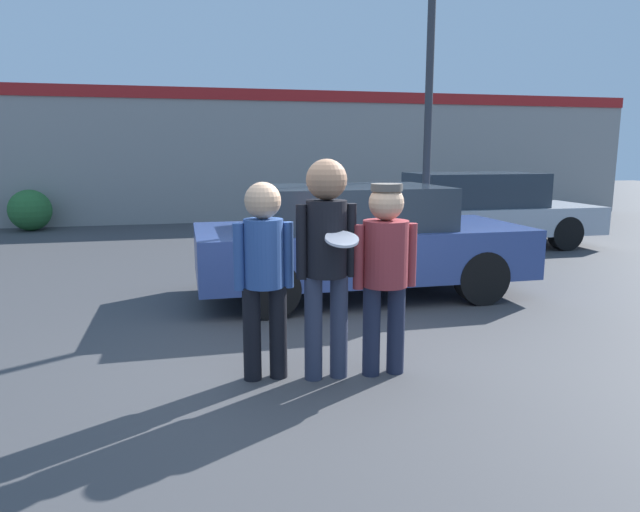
% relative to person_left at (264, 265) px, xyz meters
% --- Properties ---
extents(ground_plane, '(56.00, 56.00, 0.00)m').
position_rel_person_left_xyz_m(ground_plane, '(0.77, 0.03, -0.97)').
color(ground_plane, '#3F3F42').
extents(storefront_building, '(24.00, 0.22, 3.53)m').
position_rel_person_left_xyz_m(storefront_building, '(0.77, 11.13, 0.82)').
color(storefront_building, gray).
rests_on(storefront_building, ground).
extents(person_left, '(0.49, 0.32, 1.65)m').
position_rel_person_left_xyz_m(person_left, '(0.00, 0.00, 0.00)').
color(person_left, black).
rests_on(person_left, ground).
extents(person_middle_with_frisbee, '(0.50, 0.54, 1.83)m').
position_rel_person_left_xyz_m(person_middle_with_frisbee, '(0.50, -0.11, 0.14)').
color(person_middle_with_frisbee, '#2D3347').
rests_on(person_middle_with_frisbee, ground).
extents(person_right, '(0.55, 0.38, 1.63)m').
position_rel_person_left_xyz_m(person_right, '(1.00, -0.13, 0.01)').
color(person_right, '#1E2338').
rests_on(person_right, ground).
extents(parked_car_near, '(4.28, 1.89, 1.45)m').
position_rel_person_left_xyz_m(parked_car_near, '(1.62, 2.58, -0.23)').
color(parked_car_near, '#334784').
rests_on(parked_car_near, ground).
extents(parked_car_far, '(4.78, 1.77, 1.48)m').
position_rel_person_left_xyz_m(parked_car_far, '(5.05, 5.76, -0.23)').
color(parked_car_far, '#B7BABF').
rests_on(parked_car_far, ground).
extents(street_lamp, '(1.63, 0.35, 5.77)m').
position_rel_person_left_xyz_m(street_lamp, '(3.41, 3.83, 2.61)').
color(street_lamp, '#38383D').
rests_on(street_lamp, ground).
extents(shrub, '(1.00, 1.00, 1.00)m').
position_rel_person_left_xyz_m(shrub, '(-4.25, 10.44, -0.48)').
color(shrub, '#2D6B33').
rests_on(shrub, ground).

